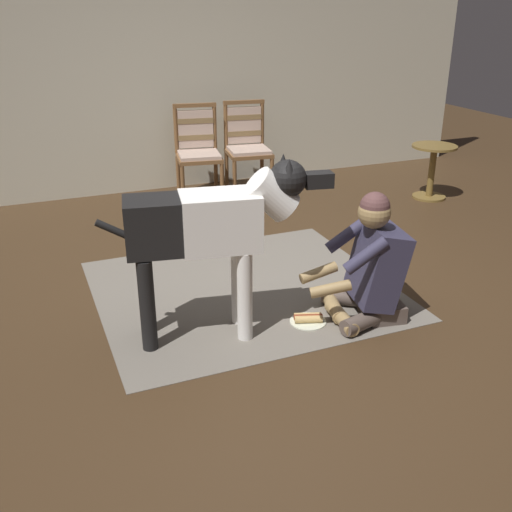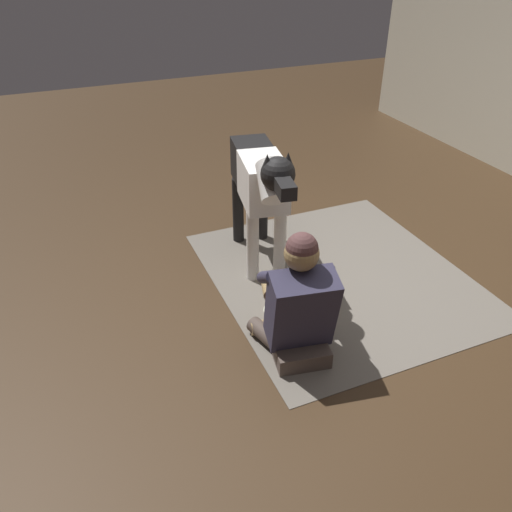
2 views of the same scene
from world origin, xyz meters
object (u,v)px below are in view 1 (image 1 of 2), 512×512
at_px(person_sitting_on_floor, 370,268).
at_px(large_dog, 211,227).
at_px(hot_dog_on_plate, 308,319).
at_px(dining_chair_left_of_pair, 198,147).
at_px(dining_chair_right_of_pair, 247,142).
at_px(round_side_table, 432,167).

distance_m(person_sitting_on_floor, large_dog, 1.11).
xyz_separation_m(large_dog, hot_dog_on_plate, (0.62, -0.11, -0.71)).
bearing_deg(large_dog, dining_chair_left_of_pair, 74.49).
bearing_deg(dining_chair_right_of_pair, person_sitting_on_floor, -96.28).
bearing_deg(hot_dog_on_plate, dining_chair_left_of_pair, 86.61).
bearing_deg(hot_dog_on_plate, person_sitting_on_floor, -10.32).
height_order(person_sitting_on_floor, hot_dog_on_plate, person_sitting_on_floor).
bearing_deg(round_side_table, hot_dog_on_plate, -141.78).
relative_size(dining_chair_right_of_pair, person_sitting_on_floor, 1.11).
bearing_deg(round_side_table, person_sitting_on_floor, -135.62).
height_order(dining_chair_right_of_pair, person_sitting_on_floor, dining_chair_right_of_pair).
bearing_deg(dining_chair_left_of_pair, person_sitting_on_floor, -85.71).
bearing_deg(dining_chair_left_of_pair, hot_dog_on_plate, -93.39).
bearing_deg(person_sitting_on_floor, hot_dog_on_plate, 169.68).
bearing_deg(large_dog, round_side_table, 30.66).
xyz_separation_m(dining_chair_left_of_pair, large_dog, (-0.80, -2.87, 0.19)).
xyz_separation_m(dining_chair_left_of_pair, dining_chair_right_of_pair, (0.57, 0.00, 0.00)).
relative_size(dining_chair_left_of_pair, round_side_table, 1.69).
height_order(dining_chair_left_of_pair, dining_chair_right_of_pair, same).
distance_m(person_sitting_on_floor, hot_dog_on_plate, 0.53).
distance_m(hot_dog_on_plate, round_side_table, 3.16).
relative_size(person_sitting_on_floor, large_dog, 0.62).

